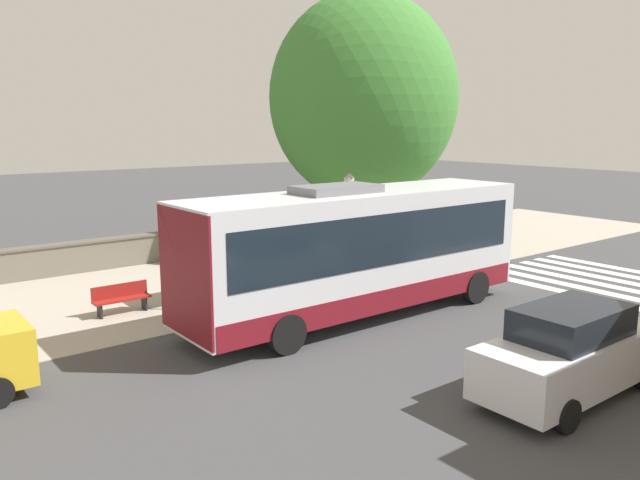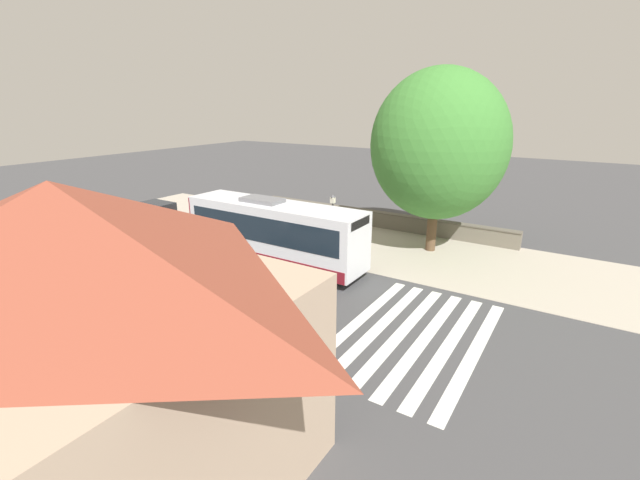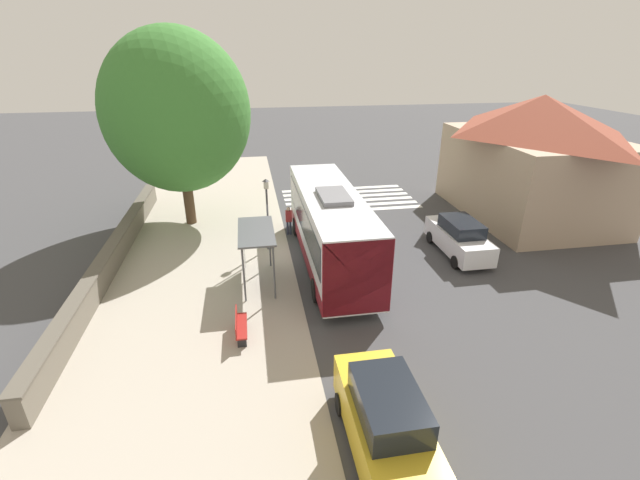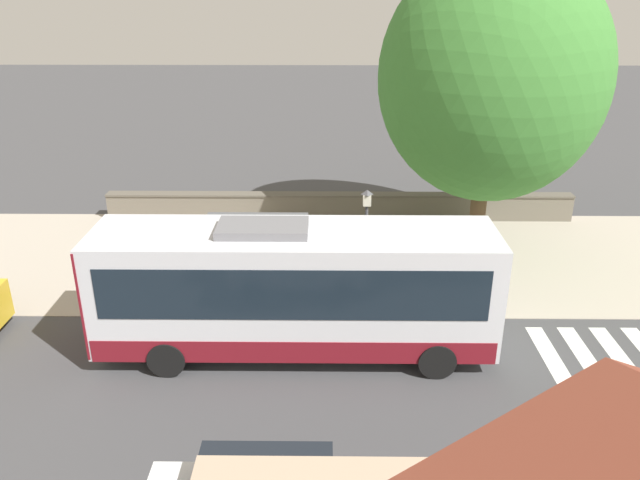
% 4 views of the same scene
% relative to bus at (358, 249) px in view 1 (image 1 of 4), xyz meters
% --- Properties ---
extents(ground_plane, '(120.00, 120.00, 0.00)m').
position_rel_bus_xyz_m(ground_plane, '(-1.82, 1.42, -1.97)').
color(ground_plane, '#424244').
rests_on(ground_plane, ground).
extents(sidewalk_plaza, '(9.00, 44.00, 0.02)m').
position_rel_bus_xyz_m(sidewalk_plaza, '(-6.32, 1.42, -1.96)').
color(sidewalk_plaza, '#ADA393').
rests_on(sidewalk_plaza, ground).
extents(crosswalk_stripes, '(9.00, 5.25, 0.01)m').
position_rel_bus_xyz_m(crosswalk_stripes, '(3.18, 9.50, -1.97)').
color(crosswalk_stripes, silver).
rests_on(crosswalk_stripes, ground).
extents(stone_wall, '(0.60, 20.00, 1.17)m').
position_rel_bus_xyz_m(stone_wall, '(-10.37, 1.42, -1.38)').
color(stone_wall, '#6B6356').
rests_on(stone_wall, ground).
extents(bus, '(2.72, 10.72, 3.82)m').
position_rel_bus_xyz_m(bus, '(0.00, 0.00, 0.00)').
color(bus, silver).
rests_on(bus, ground).
extents(bus_shelter, '(1.54, 3.32, 2.56)m').
position_rel_bus_xyz_m(bus_shelter, '(-3.67, -1.39, 0.13)').
color(bus_shelter, '#515459').
rests_on(bus_shelter, ground).
extents(pedestrian, '(0.34, 0.22, 1.66)m').
position_rel_bus_xyz_m(pedestrian, '(-1.61, 3.86, -1.00)').
color(pedestrian, '#2D3347').
rests_on(pedestrian, ground).
extents(bench, '(0.40, 1.65, 0.88)m').
position_rel_bus_xyz_m(bench, '(-4.35, -5.27, -1.50)').
color(bench, maroon).
rests_on(bench, ground).
extents(street_lamp_near, '(0.28, 0.28, 3.83)m').
position_rel_bus_xyz_m(street_lamp_near, '(-2.85, 2.10, 0.31)').
color(street_lamp_near, '#4C4C51').
rests_on(street_lamp_near, ground).
extents(shade_tree, '(7.96, 7.96, 10.89)m').
position_rel_bus_xyz_m(shade_tree, '(-7.28, 6.63, 4.53)').
color(shade_tree, brown).
rests_on(shade_tree, ground).
extents(parked_car_far_lane, '(1.85, 4.61, 1.89)m').
position_rel_bus_xyz_m(parked_car_far_lane, '(6.67, -0.11, -1.05)').
color(parked_car_far_lane, silver).
rests_on(parked_car_far_lane, ground).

